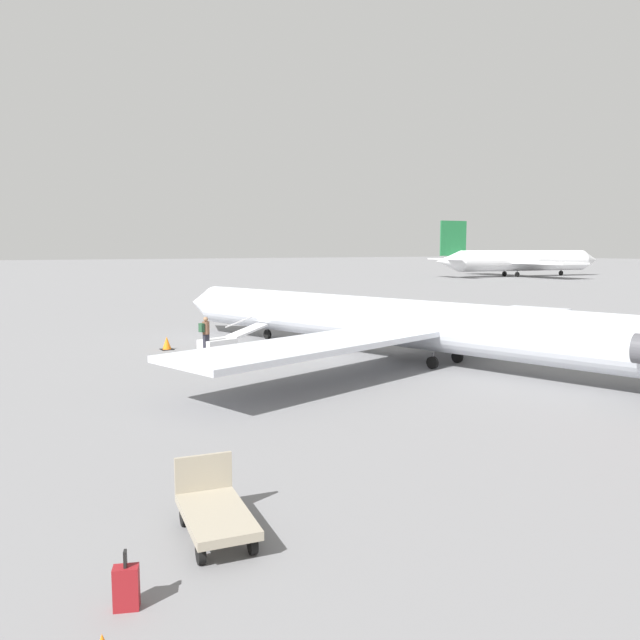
# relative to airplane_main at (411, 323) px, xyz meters

# --- Properties ---
(ground_plane) EXTENTS (600.00, 600.00, 0.00)m
(ground_plane) POSITION_rel_airplane_main_xyz_m (0.87, 0.22, -1.74)
(ground_plane) COLOR slate
(airplane_main) EXTENTS (32.80, 25.78, 5.85)m
(airplane_main) POSITION_rel_airplane_main_xyz_m (0.00, 0.00, 0.00)
(airplane_main) COLOR silver
(airplane_main) RESTS_ON ground
(airplane_far_right) EXTENTS (28.98, 38.62, 10.11)m
(airplane_far_right) POSITION_rel_airplane_main_xyz_m (57.87, -75.40, 1.28)
(airplane_far_right) COLOR white
(airplane_far_right) RESTS_ON ground
(boarding_stairs) EXTENTS (1.98, 4.14, 1.53)m
(boarding_stairs) POSITION_rel_airplane_main_xyz_m (8.09, 5.83, -1.39)
(boarding_stairs) COLOR silver
(boarding_stairs) RESTS_ON ground
(passenger) EXTENTS (0.40, 0.56, 1.74)m
(passenger) POSITION_rel_airplane_main_xyz_m (7.64, 7.00, -0.74)
(passenger) COLOR #23232D
(passenger) RESTS_ON ground
(luggage_cart) EXTENTS (2.35, 1.45, 1.22)m
(luggage_cart) POSITION_rel_airplane_main_xyz_m (-11.88, 14.55, -1.28)
(luggage_cart) COLOR #9E937F
(luggage_cart) RESTS_ON ground
(suitcase) EXTENTS (0.34, 0.42, 0.88)m
(suitcase) POSITION_rel_airplane_main_xyz_m (-13.36, 16.51, -1.41)
(suitcase) COLOR maroon
(suitcase) RESTS_ON ground
(traffic_cone_near_stairs) EXTENTS (0.61, 0.61, 0.67)m
(traffic_cone_near_stairs) POSITION_rel_airplane_main_xyz_m (9.07, 8.56, -1.43)
(traffic_cone_near_stairs) COLOR black
(traffic_cone_near_stairs) RESTS_ON ground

